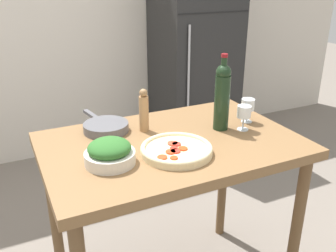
{
  "coord_description": "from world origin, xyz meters",
  "views": [
    {
      "loc": [
        -0.69,
        -1.42,
        1.67
      ],
      "look_at": [
        0.0,
        0.04,
        1.0
      ],
      "focal_mm": 40.0,
      "sensor_mm": 36.0,
      "label": 1
    }
  ],
  "objects_px": {
    "wine_glass_far": "(248,106)",
    "wine_glass_near": "(244,113)",
    "wine_bottle": "(222,95)",
    "homemade_pizza": "(176,150)",
    "refrigerator": "(194,54)",
    "salad_bowl": "(110,153)",
    "pepper_mill": "(144,111)",
    "cast_iron_skillet": "(106,127)"
  },
  "relations": [
    {
      "from": "refrigerator",
      "to": "homemade_pizza",
      "type": "bearing_deg",
      "value": -121.27
    },
    {
      "from": "pepper_mill",
      "to": "cast_iron_skillet",
      "type": "distance_m",
      "value": 0.21
    },
    {
      "from": "salad_bowl",
      "to": "homemade_pizza",
      "type": "height_order",
      "value": "salad_bowl"
    },
    {
      "from": "pepper_mill",
      "to": "cast_iron_skillet",
      "type": "height_order",
      "value": "pepper_mill"
    },
    {
      "from": "refrigerator",
      "to": "wine_glass_near",
      "type": "xyz_separation_m",
      "value": [
        -0.69,
        -1.72,
        0.09
      ]
    },
    {
      "from": "salad_bowl",
      "to": "homemade_pizza",
      "type": "relative_size",
      "value": 0.67
    },
    {
      "from": "wine_glass_far",
      "to": "wine_bottle",
      "type": "bearing_deg",
      "value": -174.08
    },
    {
      "from": "wine_bottle",
      "to": "wine_glass_far",
      "type": "height_order",
      "value": "wine_bottle"
    },
    {
      "from": "wine_glass_far",
      "to": "wine_glass_near",
      "type": "bearing_deg",
      "value": -136.04
    },
    {
      "from": "refrigerator",
      "to": "wine_glass_far",
      "type": "xyz_separation_m",
      "value": [
        -0.61,
        -1.65,
        0.09
      ]
    },
    {
      "from": "pepper_mill",
      "to": "homemade_pizza",
      "type": "height_order",
      "value": "pepper_mill"
    },
    {
      "from": "wine_glass_near",
      "to": "wine_glass_far",
      "type": "height_order",
      "value": "same"
    },
    {
      "from": "homemade_pizza",
      "to": "pepper_mill",
      "type": "bearing_deg",
      "value": 95.89
    },
    {
      "from": "refrigerator",
      "to": "cast_iron_skillet",
      "type": "xyz_separation_m",
      "value": [
        -1.31,
        -1.45,
        0.03
      ]
    },
    {
      "from": "wine_bottle",
      "to": "pepper_mill",
      "type": "bearing_deg",
      "value": 158.41
    },
    {
      "from": "wine_glass_near",
      "to": "salad_bowl",
      "type": "height_order",
      "value": "wine_glass_near"
    },
    {
      "from": "refrigerator",
      "to": "salad_bowl",
      "type": "bearing_deg",
      "value": -127.97
    },
    {
      "from": "refrigerator",
      "to": "wine_bottle",
      "type": "bearing_deg",
      "value": -115.13
    },
    {
      "from": "homemade_pizza",
      "to": "cast_iron_skillet",
      "type": "relative_size",
      "value": 0.89
    },
    {
      "from": "wine_glass_far",
      "to": "pepper_mill",
      "type": "xyz_separation_m",
      "value": [
        -0.53,
        0.12,
        0.01
      ]
    },
    {
      "from": "wine_glass_far",
      "to": "pepper_mill",
      "type": "relative_size",
      "value": 0.58
    },
    {
      "from": "wine_bottle",
      "to": "wine_glass_near",
      "type": "distance_m",
      "value": 0.14
    },
    {
      "from": "refrigerator",
      "to": "homemade_pizza",
      "type": "xyz_separation_m",
      "value": [
        -1.1,
        -1.82,
        0.02
      ]
    },
    {
      "from": "wine_glass_near",
      "to": "wine_glass_far",
      "type": "xyz_separation_m",
      "value": [
        0.08,
        0.08,
        0.0
      ]
    },
    {
      "from": "wine_bottle",
      "to": "homemade_pizza",
      "type": "bearing_deg",
      "value": -154.57
    },
    {
      "from": "pepper_mill",
      "to": "wine_bottle",
      "type": "bearing_deg",
      "value": -21.59
    },
    {
      "from": "wine_bottle",
      "to": "homemade_pizza",
      "type": "distance_m",
      "value": 0.39
    },
    {
      "from": "wine_bottle",
      "to": "cast_iron_skillet",
      "type": "distance_m",
      "value": 0.59
    },
    {
      "from": "wine_bottle",
      "to": "wine_glass_far",
      "type": "xyz_separation_m",
      "value": [
        0.17,
        0.02,
        -0.08
      ]
    },
    {
      "from": "cast_iron_skillet",
      "to": "pepper_mill",
      "type": "bearing_deg",
      "value": -23.29
    },
    {
      "from": "pepper_mill",
      "to": "salad_bowl",
      "type": "height_order",
      "value": "pepper_mill"
    },
    {
      "from": "refrigerator",
      "to": "cast_iron_skillet",
      "type": "relative_size",
      "value": 5.31
    },
    {
      "from": "wine_bottle",
      "to": "wine_glass_far",
      "type": "relative_size",
      "value": 3.0
    },
    {
      "from": "pepper_mill",
      "to": "salad_bowl",
      "type": "distance_m",
      "value": 0.37
    },
    {
      "from": "salad_bowl",
      "to": "wine_glass_far",
      "type": "bearing_deg",
      "value": 9.7
    },
    {
      "from": "wine_glass_near",
      "to": "cast_iron_skillet",
      "type": "height_order",
      "value": "wine_glass_near"
    },
    {
      "from": "refrigerator",
      "to": "pepper_mill",
      "type": "distance_m",
      "value": 1.9
    },
    {
      "from": "refrigerator",
      "to": "pepper_mill",
      "type": "height_order",
      "value": "refrigerator"
    },
    {
      "from": "homemade_pizza",
      "to": "cast_iron_skillet",
      "type": "height_order",
      "value": "cast_iron_skillet"
    },
    {
      "from": "homemade_pizza",
      "to": "refrigerator",
      "type": "bearing_deg",
      "value": 58.73
    },
    {
      "from": "wine_glass_far",
      "to": "salad_bowl",
      "type": "bearing_deg",
      "value": -170.3
    },
    {
      "from": "wine_glass_near",
      "to": "cast_iron_skillet",
      "type": "xyz_separation_m",
      "value": [
        -0.62,
        0.27,
        -0.07
      ]
    }
  ]
}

